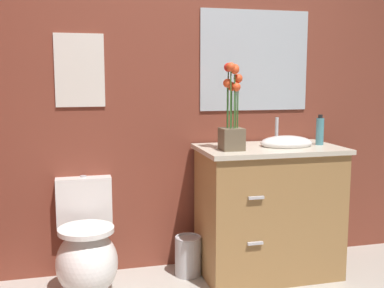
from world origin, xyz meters
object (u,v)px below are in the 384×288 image
object	(u,v)px
flower_vase	(232,117)
soap_bottle	(320,131)
wall_poster	(80,70)
trash_bin	(188,255)
wall_mirror	(255,61)
toilet	(87,253)
vanity_cabinet	(269,209)

from	to	relation	value
flower_vase	soap_bottle	world-z (taller)	flower_vase
soap_bottle	wall_poster	size ratio (longest dim) A/B	0.44
trash_bin	wall_mirror	xyz separation A→B (m)	(0.54, 0.20, 1.31)
soap_bottle	trash_bin	bearing A→B (deg)	173.95
toilet	trash_bin	distance (m)	0.68
vanity_cabinet	wall_poster	xyz separation A→B (m)	(-1.21, 0.29, 0.93)
toilet	wall_poster	distance (m)	1.17
wall_poster	wall_mirror	distance (m)	1.21
vanity_cabinet	trash_bin	world-z (taller)	vanity_cabinet
toilet	wall_mirror	bearing A→B (deg)	12.49
flower_vase	wall_mirror	bearing A→B (deg)	51.59
vanity_cabinet	toilet	bearing A→B (deg)	178.75
vanity_cabinet	soap_bottle	size ratio (longest dim) A/B	5.12
trash_bin	wall_mirror	size ratio (longest dim) A/B	0.34
toilet	flower_vase	bearing A→B (deg)	-6.31
vanity_cabinet	flower_vase	size ratio (longest dim) A/B	1.93
soap_bottle	wall_poster	xyz separation A→B (m)	(-1.57, 0.29, 0.41)
wall_poster	wall_mirror	size ratio (longest dim) A/B	0.59
vanity_cabinet	trash_bin	xyz separation A→B (m)	(-0.54, 0.10, -0.31)
flower_vase	soap_bottle	size ratio (longest dim) A/B	2.65
toilet	soap_bottle	world-z (taller)	soap_bottle
wall_mirror	vanity_cabinet	bearing A→B (deg)	-89.48
toilet	vanity_cabinet	distance (m)	1.23
wall_poster	flower_vase	bearing A→B (deg)	-21.94
flower_vase	wall_poster	distance (m)	1.03
toilet	soap_bottle	distance (m)	1.73
toilet	trash_bin	size ratio (longest dim) A/B	2.54
toilet	wall_mirror	world-z (taller)	wall_mirror
soap_bottle	flower_vase	bearing A→B (deg)	-173.54
flower_vase	wall_poster	size ratio (longest dim) A/B	1.16
soap_bottle	wall_poster	world-z (taller)	wall_poster
vanity_cabinet	flower_vase	world-z (taller)	flower_vase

